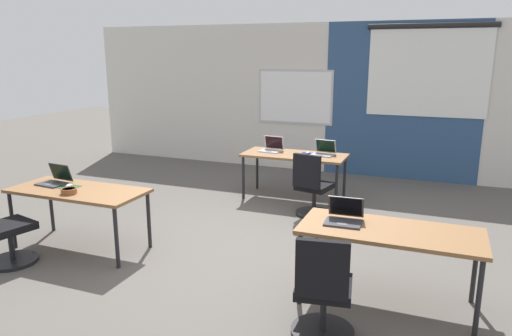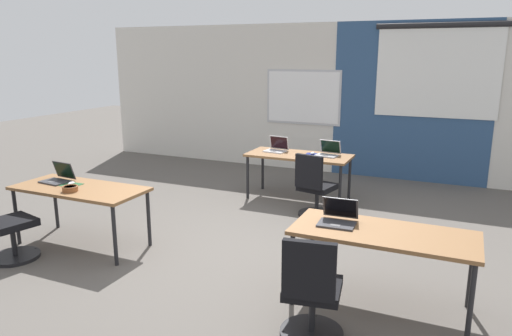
% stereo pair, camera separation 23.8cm
% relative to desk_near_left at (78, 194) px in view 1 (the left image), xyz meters
% --- Properties ---
extents(ground_plane, '(24.00, 24.00, 0.00)m').
position_rel_desk_near_left_xyz_m(ground_plane, '(1.75, 0.60, -0.66)').
color(ground_plane, '#56514C').
extents(back_wall_assembly, '(10.00, 0.27, 2.80)m').
position_rel_desk_near_left_xyz_m(back_wall_assembly, '(1.79, 4.80, 0.75)').
color(back_wall_assembly, silver).
rests_on(back_wall_assembly, ground).
extents(desk_near_left, '(1.60, 0.70, 0.72)m').
position_rel_desk_near_left_xyz_m(desk_near_left, '(0.00, 0.00, 0.00)').
color(desk_near_left, brown).
rests_on(desk_near_left, ground).
extents(desk_near_right, '(1.60, 0.70, 0.72)m').
position_rel_desk_near_left_xyz_m(desk_near_right, '(3.50, 0.00, 0.00)').
color(desk_near_right, brown).
rests_on(desk_near_right, ground).
extents(desk_far_center, '(1.60, 0.70, 0.72)m').
position_rel_desk_near_left_xyz_m(desk_far_center, '(1.75, 2.80, 0.00)').
color(desk_far_center, brown).
rests_on(desk_far_center, ground).
extents(laptop_far_right, '(0.36, 0.34, 0.23)m').
position_rel_desk_near_left_xyz_m(laptop_far_right, '(2.18, 2.90, 0.11)').
color(laptop_far_right, '#9E9EA3').
rests_on(laptop_far_right, desk_far_center).
extents(mousepad_far_right, '(0.22, 0.19, 0.00)m').
position_rel_desk_near_left_xyz_m(mousepad_far_right, '(1.95, 2.88, 0.06)').
color(mousepad_far_right, navy).
rests_on(mousepad_far_right, desk_far_center).
extents(mouse_far_right, '(0.07, 0.11, 0.03)m').
position_rel_desk_near_left_xyz_m(mouse_far_right, '(1.95, 2.88, 0.08)').
color(mouse_far_right, silver).
rests_on(mouse_far_right, mousepad_far_right).
extents(chair_far_right, '(0.52, 0.58, 0.92)m').
position_rel_desk_near_left_xyz_m(chair_far_right, '(2.23, 2.09, -0.28)').
color(chair_far_right, black).
rests_on(chair_far_right, ground).
extents(laptop_far_left, '(0.36, 0.31, 0.23)m').
position_rel_desk_near_left_xyz_m(laptop_far_left, '(1.34, 2.88, 0.11)').
color(laptop_far_left, silver).
rests_on(laptop_far_left, desk_far_center).
extents(laptop_near_left_end, '(0.36, 0.33, 0.23)m').
position_rel_desk_near_left_xyz_m(laptop_near_left_end, '(-0.42, 0.09, 0.11)').
color(laptop_near_left_end, '#333338').
rests_on(laptop_near_left_end, desk_near_left).
extents(mousepad_near_left_end, '(0.22, 0.19, 0.00)m').
position_rel_desk_near_left_xyz_m(mousepad_near_left_end, '(-0.15, 0.03, 0.06)').
color(mousepad_near_left_end, '#23512D').
rests_on(mousepad_near_left_end, desk_near_left).
extents(mouse_near_left_end, '(0.06, 0.10, 0.03)m').
position_rel_desk_near_left_xyz_m(mouse_near_left_end, '(-0.15, 0.03, 0.08)').
color(mouse_near_left_end, silver).
rests_on(mouse_near_left_end, mousepad_near_left_end).
extents(chair_near_left_end, '(0.53, 0.59, 0.92)m').
position_rel_desk_near_left_xyz_m(chair_near_left_end, '(-0.44, -0.69, -0.28)').
color(chair_near_left_end, black).
rests_on(chair_near_left_end, ground).
extents(laptop_near_right_inner, '(0.34, 0.33, 0.22)m').
position_rel_desk_near_left_xyz_m(laptop_near_right_inner, '(3.08, 0.03, 0.11)').
color(laptop_near_right_inner, '#333338').
rests_on(laptop_near_right_inner, desk_near_right).
extents(chair_near_right_inner, '(0.52, 0.57, 0.92)m').
position_rel_desk_near_left_xyz_m(chair_near_right_inner, '(3.09, -0.77, -0.28)').
color(chair_near_right_inner, black).
rests_on(chair_near_right_inner, ground).
extents(snack_bowl, '(0.18, 0.18, 0.06)m').
position_rel_desk_near_left_xyz_m(snack_bowl, '(0.04, -0.18, 0.10)').
color(snack_bowl, brown).
rests_on(snack_bowl, desk_near_left).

